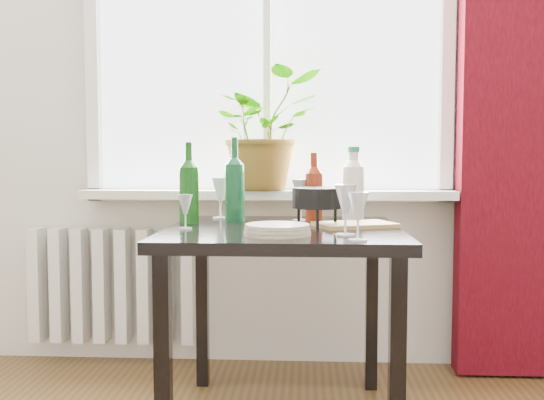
# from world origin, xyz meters

# --- Properties ---
(window) EXTENTS (1.72, 0.08, 1.62)m
(window) POSITION_xyz_m (0.00, 2.22, 1.60)
(window) COLOR white
(window) RESTS_ON ground
(windowsill) EXTENTS (1.72, 0.20, 0.04)m
(windowsill) POSITION_xyz_m (0.00, 2.15, 0.82)
(windowsill) COLOR silver
(windowsill) RESTS_ON ground
(curtain) EXTENTS (0.50, 0.12, 2.56)m
(curtain) POSITION_xyz_m (1.12, 2.12, 1.30)
(curtain) COLOR #3C050D
(curtain) RESTS_ON ground
(radiator) EXTENTS (0.80, 0.10, 0.55)m
(radiator) POSITION_xyz_m (-0.75, 2.18, 0.38)
(radiator) COLOR silver
(radiator) RESTS_ON ground
(table) EXTENTS (0.85, 0.85, 0.74)m
(table) POSITION_xyz_m (0.10, 1.55, 0.65)
(table) COLOR black
(table) RESTS_ON ground
(potted_plant) EXTENTS (0.64, 0.62, 0.55)m
(potted_plant) POSITION_xyz_m (-0.01, 2.14, 1.12)
(potted_plant) COLOR #357E21
(potted_plant) RESTS_ON windowsill
(wine_bottle_left) EXTENTS (0.10, 0.10, 0.32)m
(wine_bottle_left) POSITION_xyz_m (-0.27, 1.67, 0.90)
(wine_bottle_left) COLOR #0D460E
(wine_bottle_left) RESTS_ON table
(wine_bottle_right) EXTENTS (0.10, 0.10, 0.34)m
(wine_bottle_right) POSITION_xyz_m (-0.10, 1.75, 0.91)
(wine_bottle_right) COLOR #0C4120
(wine_bottle_right) RESTS_ON table
(bottle_amber) EXTENTS (0.07, 0.07, 0.28)m
(bottle_amber) POSITION_xyz_m (0.21, 1.75, 0.88)
(bottle_amber) COLOR maroon
(bottle_amber) RESTS_ON table
(cleaning_bottle) EXTENTS (0.11, 0.11, 0.31)m
(cleaning_bottle) POSITION_xyz_m (0.38, 1.86, 0.89)
(cleaning_bottle) COLOR silver
(cleaning_bottle) RESTS_ON table
(wineglass_front_right) EXTENTS (0.08, 0.08, 0.17)m
(wineglass_front_right) POSITION_xyz_m (0.31, 1.32, 0.83)
(wineglass_front_right) COLOR #B0B6BD
(wineglass_front_right) RESTS_ON table
(wineglass_far_right) EXTENTS (0.08, 0.08, 0.15)m
(wineglass_far_right) POSITION_xyz_m (0.34, 1.19, 0.82)
(wineglass_far_right) COLOR silver
(wineglass_far_right) RESTS_ON table
(wineglass_back_center) EXTENTS (0.10, 0.10, 0.17)m
(wineglass_back_center) POSITION_xyz_m (0.16, 1.77, 0.83)
(wineglass_back_center) COLOR #B3BCC1
(wineglass_back_center) RESTS_ON table
(wineglass_back_left) EXTENTS (0.09, 0.09, 0.18)m
(wineglass_back_left) POSITION_xyz_m (-0.18, 1.86, 0.83)
(wineglass_back_left) COLOR silver
(wineglass_back_left) RESTS_ON table
(wineglass_front_left) EXTENTS (0.07, 0.07, 0.13)m
(wineglass_front_left) POSITION_xyz_m (-0.25, 1.47, 0.80)
(wineglass_front_left) COLOR #B3B8C0
(wineglass_front_left) RESTS_ON table
(plate_stack) EXTENTS (0.24, 0.24, 0.04)m
(plate_stack) POSITION_xyz_m (0.09, 1.33, 0.76)
(plate_stack) COLOR beige
(plate_stack) RESTS_ON table
(fondue_pot) EXTENTS (0.23, 0.20, 0.15)m
(fondue_pot) POSITION_xyz_m (0.22, 1.57, 0.81)
(fondue_pot) COLOR black
(fondue_pot) RESTS_ON table
(tv_remote) EXTENTS (0.08, 0.17, 0.02)m
(tv_remote) POSITION_xyz_m (0.14, 1.35, 0.75)
(tv_remote) COLOR black
(tv_remote) RESTS_ON table
(cutting_board) EXTENTS (0.33, 0.27, 0.02)m
(cutting_board) POSITION_xyz_m (0.36, 1.58, 0.75)
(cutting_board) COLOR tan
(cutting_board) RESTS_ON table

